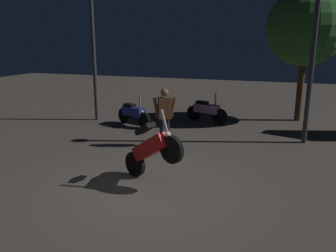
# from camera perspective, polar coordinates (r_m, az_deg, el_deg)

# --- Properties ---
(ground_plane) EXTENTS (40.00, 40.00, 0.00)m
(ground_plane) POSITION_cam_1_polar(r_m,az_deg,el_deg) (6.94, -3.16, -10.61)
(ground_plane) COLOR #4C443D
(motorcycle_red_foreground) EXTENTS (1.55, 0.78, 1.63)m
(motorcycle_red_foreground) POSITION_cam_1_polar(r_m,az_deg,el_deg) (6.96, -2.74, -3.94)
(motorcycle_red_foreground) COLOR black
(motorcycle_red_foreground) RESTS_ON ground_plane
(motorcycle_blue_parked_left) EXTENTS (1.54, 0.81, 1.11)m
(motorcycle_blue_parked_left) POSITION_cam_1_polar(r_m,az_deg,el_deg) (11.88, -5.87, 2.13)
(motorcycle_blue_parked_left) COLOR black
(motorcycle_blue_parked_left) RESTS_ON ground_plane
(motorcycle_pink_parked_right) EXTENTS (1.62, 0.59, 1.11)m
(motorcycle_pink_parked_right) POSITION_cam_1_polar(r_m,az_deg,el_deg) (12.43, 6.54, 2.65)
(motorcycle_pink_parked_right) COLOR black
(motorcycle_pink_parked_right) RESTS_ON ground_plane
(person_rider_beside) EXTENTS (0.62, 0.41, 1.65)m
(person_rider_beside) POSITION_cam_1_polar(r_m,az_deg,el_deg) (9.37, -0.57, 2.34)
(person_rider_beside) COLOR black
(person_rider_beside) RESTS_ON ground_plane
(streetlamp_near) EXTENTS (0.36, 0.36, 4.71)m
(streetlamp_near) POSITION_cam_1_polar(r_m,az_deg,el_deg) (12.76, -12.61, 14.35)
(streetlamp_near) COLOR #38383D
(streetlamp_near) RESTS_ON ground_plane
(streetlamp_far) EXTENTS (0.36, 0.36, 5.30)m
(streetlamp_far) POSITION_cam_1_polar(r_m,az_deg,el_deg) (10.32, 23.77, 15.45)
(streetlamp_far) COLOR #38383D
(streetlamp_far) RESTS_ON ground_plane
(tree_left_bg) EXTENTS (2.78, 2.78, 4.80)m
(tree_left_bg) POSITION_cam_1_polar(r_m,az_deg,el_deg) (13.32, 22.37, 15.28)
(tree_left_bg) COLOR #4C331E
(tree_left_bg) RESTS_ON ground_plane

